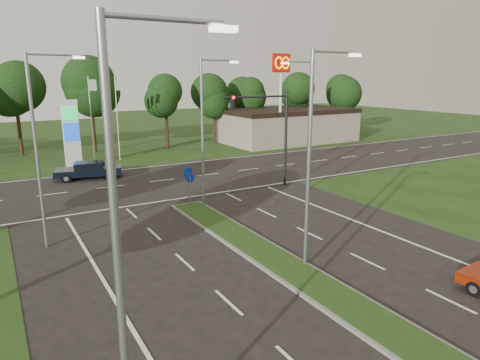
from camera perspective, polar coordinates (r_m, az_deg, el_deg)
ground at (r=14.83m, az=21.59°, el=-19.86°), size 160.00×160.00×0.00m
verge_far at (r=63.59m, az=-20.99°, el=5.53°), size 160.00×50.00×0.02m
cross_road at (r=33.83m, az=-11.94°, el=-0.28°), size 160.00×12.00×0.02m
median_kerb at (r=17.12m, az=10.80°, el=-14.09°), size 2.00×26.00×0.12m
commercial_building at (r=54.25m, az=6.31°, el=7.24°), size 16.00×9.00×4.00m
streetlight_median_near at (r=17.59m, az=9.72°, el=4.02°), size 2.53×0.22×9.00m
streetlight_median_far at (r=25.97m, az=-4.66°, el=7.22°), size 2.53×0.22×9.00m
streetlight_left_near at (r=8.03m, az=-14.76°, el=-7.80°), size 2.53×0.22×9.00m
streetlight_left_far at (r=21.53m, az=-25.10°, el=4.67°), size 2.53×0.22×9.00m
streetlight_right_far at (r=30.17m, az=8.93°, el=7.99°), size 2.53×0.22×9.00m
traffic_signal at (r=30.84m, az=4.20°, el=7.44°), size 5.10×0.42×7.00m
median_signs at (r=26.51m, az=-6.84°, el=-0.09°), size 1.16×1.76×2.38m
gas_pylon at (r=41.09m, az=-21.30°, el=6.05°), size 5.80×1.26×8.00m
mcdonalds_sign at (r=48.31m, az=5.50°, el=13.60°), size 2.20×0.47×10.40m
treeline_far at (r=48.31m, az=-18.43°, el=11.61°), size 6.00×6.00×9.90m
navy_sedan at (r=36.04m, az=-19.53°, el=1.28°), size 5.33×3.16×1.37m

